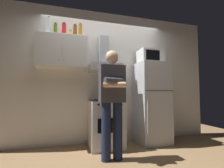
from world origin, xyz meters
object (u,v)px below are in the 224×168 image
(microwave, at_px, (150,57))
(bottle_vodka_clear, at_px, (49,26))
(upper_cabinet, at_px, (62,52))
(cooking_pot, at_px, (114,97))
(bottle_liquor_amber, at_px, (80,31))
(stove_oven, at_px, (106,123))
(bottle_spice_jar, at_px, (71,34))
(bottle_olive_oil, at_px, (55,30))
(bottle_soda_red, at_px, (64,30))
(range_hood, at_px, (104,62))
(refrigerator, at_px, (151,103))
(person_standing, at_px, (112,99))
(bottle_beer_brown, at_px, (75,31))

(microwave, xyz_separation_m, bottle_vodka_clear, (-1.99, 0.10, 0.47))
(upper_cabinet, relative_size, cooking_pot, 3.05)
(cooking_pot, distance_m, bottle_liquor_amber, 1.41)
(microwave, bearing_deg, stove_oven, -178.85)
(bottle_spice_jar, bearing_deg, bottle_olive_oil, 172.84)
(cooking_pot, bearing_deg, bottle_liquor_amber, 160.82)
(bottle_liquor_amber, relative_size, bottle_soda_red, 0.99)
(microwave, distance_m, cooking_pot, 1.16)
(range_hood, relative_size, bottle_soda_red, 2.77)
(microwave, distance_m, bottle_spice_jar, 1.65)
(stove_oven, height_order, bottle_liquor_amber, bottle_liquor_amber)
(microwave, distance_m, bottle_liquor_amber, 1.50)
(refrigerator, distance_m, microwave, 0.94)
(stove_oven, xyz_separation_m, cooking_pot, (0.13, -0.12, 0.49))
(stove_oven, relative_size, microwave, 1.82)
(bottle_liquor_amber, distance_m, bottle_soda_red, 0.30)
(bottle_liquor_amber, bearing_deg, upper_cabinet, 174.23)
(bottle_soda_red, bearing_deg, refrigerator, -4.81)
(bottle_soda_red, bearing_deg, upper_cabinet, -138.89)
(cooking_pot, bearing_deg, bottle_spice_jar, 163.76)
(upper_cabinet, distance_m, bottle_vodka_clear, 0.52)
(bottle_olive_oil, bearing_deg, person_standing, -40.48)
(bottle_beer_brown, bearing_deg, stove_oven, -10.97)
(upper_cabinet, relative_size, bottle_vodka_clear, 2.71)
(range_hood, relative_size, bottle_spice_jar, 6.06)
(person_standing, bearing_deg, bottle_olive_oil, 139.52)
(upper_cabinet, xyz_separation_m, stove_oven, (0.80, -0.13, -1.32))
(microwave, distance_m, person_standing, 1.45)
(cooking_pot, height_order, bottle_liquor_amber, bottle_liquor_amber)
(stove_oven, xyz_separation_m, microwave, (0.95, 0.02, 1.31))
(cooking_pot, xyz_separation_m, bottle_vodka_clear, (-1.18, 0.23, 1.28))
(bottle_soda_red, bearing_deg, bottle_liquor_amber, -10.13)
(refrigerator, height_order, bottle_beer_brown, bottle_beer_brown)
(microwave, bearing_deg, bottle_beer_brown, 176.53)
(bottle_soda_red, height_order, bottle_spice_jar, bottle_soda_red)
(stove_oven, relative_size, refrigerator, 0.55)
(bottle_vodka_clear, relative_size, bottle_beer_brown, 1.33)
(stove_oven, height_order, person_standing, person_standing)
(bottle_vodka_clear, relative_size, bottle_olive_oil, 1.34)
(refrigerator, distance_m, bottle_beer_brown, 2.05)
(microwave, xyz_separation_m, bottle_beer_brown, (-1.53, 0.09, 0.43))
(refrigerator, xyz_separation_m, bottle_soda_red, (-1.73, 0.15, 1.38))
(bottle_soda_red, relative_size, bottle_beer_brown, 1.09)
(refrigerator, bearing_deg, stove_oven, -179.96)
(microwave, height_order, person_standing, microwave)
(bottle_olive_oil, bearing_deg, refrigerator, -4.35)
(bottle_liquor_amber, bearing_deg, bottle_spice_jar, 174.72)
(upper_cabinet, relative_size, bottle_beer_brown, 3.61)
(range_hood, bearing_deg, microwave, -6.46)
(refrigerator, bearing_deg, range_hood, 172.45)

